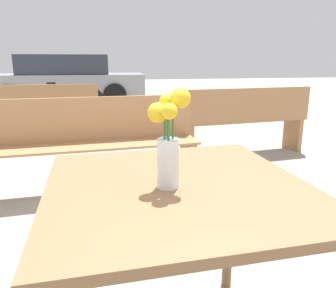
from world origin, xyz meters
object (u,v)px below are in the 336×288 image
at_px(bicycle, 63,105).
at_px(parked_car, 67,81).
at_px(flower_vase, 168,144).
at_px(bench_far, 46,112).
at_px(bench_middle, 247,119).
at_px(table_front, 177,211).
at_px(bench_near, 89,140).

xyz_separation_m(bicycle, parked_car, (-0.18, 3.01, 0.27)).
relative_size(flower_vase, bench_far, 0.22).
relative_size(bench_middle, bicycle, 1.03).
distance_m(table_front, bench_middle, 3.11).
bearing_deg(parked_car, flower_vase, -82.57).
bearing_deg(parked_car, bench_far, -88.44).
distance_m(bench_near, parked_car, 6.57).
xyz_separation_m(flower_vase, bench_far, (-0.98, 3.87, -0.45)).
xyz_separation_m(bench_near, parked_car, (-0.77, 6.52, 0.15)).
bearing_deg(flower_vase, bench_middle, 60.42).
relative_size(bench_near, parked_car, 0.47).
bearing_deg(table_front, parked_car, 97.71).
xyz_separation_m(bench_near, bicycle, (-0.59, 3.51, -0.12)).
bearing_deg(table_front, bench_far, 104.84).
bearing_deg(flower_vase, parked_car, 97.43).
xyz_separation_m(table_front, bench_far, (-1.02, 3.84, -0.20)).
height_order(table_front, bench_far, bench_far).
xyz_separation_m(table_front, bicycle, (-0.96, 5.42, -0.30)).
bearing_deg(bicycle, bench_near, -80.49).
bearing_deg(bench_middle, parked_car, 114.93).
xyz_separation_m(bench_middle, bicycle, (-2.47, 2.71, -0.11)).
bearing_deg(bench_near, table_front, -79.07).
bearing_deg(table_front, bench_middle, 60.74).
xyz_separation_m(flower_vase, bench_near, (-0.33, 1.94, -0.43)).
relative_size(flower_vase, bicycle, 0.20).
bearing_deg(bench_middle, bench_near, -156.98).
height_order(table_front, bench_near, bench_near).
height_order(table_front, flower_vase, flower_vase).
bearing_deg(bench_near, bicycle, 99.51).
xyz_separation_m(table_front, bench_near, (-0.37, 1.91, -0.18)).
bearing_deg(table_front, bicycle, 100.01).
bearing_deg(parked_car, bench_near, -83.25).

